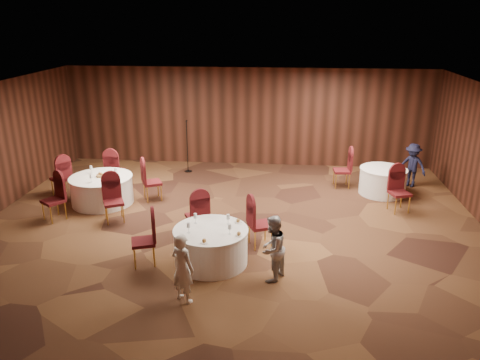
# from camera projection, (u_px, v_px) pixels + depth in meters

# --- Properties ---
(ground) EXTENTS (12.00, 12.00, 0.00)m
(ground) POSITION_uv_depth(u_px,v_px,m) (231.00, 226.00, 11.21)
(ground) COLOR black
(ground) RESTS_ON ground
(room_shell) EXTENTS (12.00, 12.00, 12.00)m
(room_shell) POSITION_uv_depth(u_px,v_px,m) (230.00, 147.00, 10.55)
(room_shell) COLOR silver
(room_shell) RESTS_ON ground
(table_main) EXTENTS (1.51, 1.51, 0.74)m
(table_main) POSITION_uv_depth(u_px,v_px,m) (211.00, 246.00, 9.43)
(table_main) COLOR white
(table_main) RESTS_ON ground
(table_left) EXTENTS (1.64, 1.64, 0.74)m
(table_left) POSITION_uv_depth(u_px,v_px,m) (102.00, 190.00, 12.46)
(table_left) COLOR white
(table_left) RESTS_ON ground
(table_right) EXTENTS (1.29, 1.29, 0.74)m
(table_right) POSITION_uv_depth(u_px,v_px,m) (383.00, 181.00, 13.11)
(table_right) COLOR white
(table_right) RESTS_ON ground
(chairs_main) EXTENTS (2.97, 2.02, 1.00)m
(chairs_main) POSITION_uv_depth(u_px,v_px,m) (202.00, 227.00, 9.98)
(chairs_main) COLOR #460E10
(chairs_main) RESTS_ON ground
(chairs_left) EXTENTS (3.32, 3.03, 1.00)m
(chairs_left) POSITION_uv_depth(u_px,v_px,m) (100.00, 186.00, 12.37)
(chairs_left) COLOR #460E10
(chairs_left) RESTS_ON ground
(chairs_right) EXTENTS (1.86, 2.30, 1.00)m
(chairs_right) POSITION_uv_depth(u_px,v_px,m) (369.00, 181.00, 12.74)
(chairs_right) COLOR #460E10
(chairs_right) RESTS_ON ground
(tabletop_main) EXTENTS (1.10, 1.11, 0.22)m
(tabletop_main) POSITION_uv_depth(u_px,v_px,m) (219.00, 226.00, 9.22)
(tabletop_main) COLOR silver
(tabletop_main) RESTS_ON table_main
(tabletop_left) EXTENTS (0.80, 0.76, 0.22)m
(tabletop_left) POSITION_uv_depth(u_px,v_px,m) (100.00, 174.00, 12.30)
(tabletop_left) COLOR silver
(tabletop_left) RESTS_ON table_left
(tabletop_right) EXTENTS (0.08, 0.08, 0.22)m
(tabletop_right) POSITION_uv_depth(u_px,v_px,m) (394.00, 166.00, 12.65)
(tabletop_right) COLOR silver
(tabletop_right) RESTS_ON table_right
(mic_stand) EXTENTS (0.24, 0.24, 1.67)m
(mic_stand) POSITION_uv_depth(u_px,v_px,m) (188.00, 157.00, 14.92)
(mic_stand) COLOR black
(mic_stand) RESTS_ON ground
(woman_a) EXTENTS (0.56, 0.51, 1.29)m
(woman_a) POSITION_uv_depth(u_px,v_px,m) (183.00, 268.00, 8.07)
(woman_a) COLOR white
(woman_a) RESTS_ON ground
(woman_b) EXTENTS (0.72, 0.78, 1.30)m
(woman_b) POSITION_uv_depth(u_px,v_px,m) (272.00, 249.00, 8.74)
(woman_b) COLOR #A0A0A5
(woman_b) RESTS_ON ground
(man_c) EXTENTS (0.96, 0.88, 1.29)m
(man_c) POSITION_uv_depth(u_px,v_px,m) (412.00, 165.00, 13.58)
(man_c) COLOR black
(man_c) RESTS_ON ground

